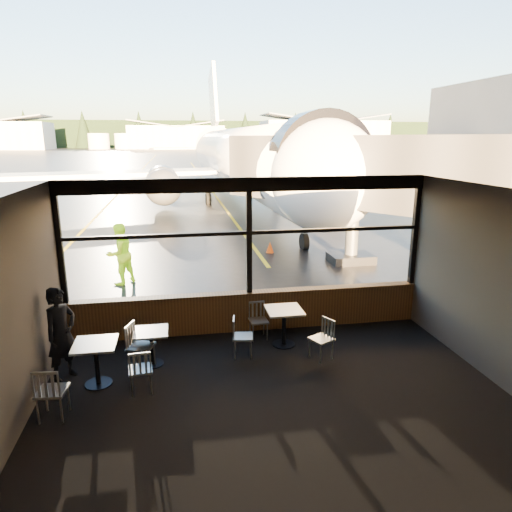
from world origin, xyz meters
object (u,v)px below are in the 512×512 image
object	(u,v)px
airliner	(245,117)
chair_left_s	(52,392)
cafe_table_mid	(152,348)
jet_bridge	(326,194)
cafe_table_near	(284,327)
chair_near_w	(243,337)
chair_mid_w	(141,347)
cafe_table_left	(97,364)
ground_crew	(120,254)
cone_nose	(270,247)
chair_mid_s	(140,370)
chair_near_n	(259,321)
passenger	(61,334)
chair_near_e	(321,339)

from	to	relation	value
airliner	chair_left_s	distance (m)	23.96
cafe_table_mid	airliner	bearing A→B (deg)	76.29
jet_bridge	cafe_table_near	size ratio (longest dim) A/B	13.55
chair_left_s	cafe_table_mid	bearing A→B (deg)	51.81
chair_near_w	chair_mid_w	size ratio (longest dim) A/B	0.89
cafe_table_left	ground_crew	distance (m)	6.06
ground_crew	cone_nose	world-z (taller)	ground_crew
chair_near_w	chair_mid_s	bearing A→B (deg)	-53.43
chair_near_n	passenger	distance (m)	4.00
cafe_table_mid	chair_mid_s	distance (m)	0.98
ground_crew	cone_nose	size ratio (longest dim) A/B	4.36
chair_near_w	chair_left_s	xyz separation A→B (m)	(-3.26, -1.57, 0.04)
jet_bridge	chair_near_e	xyz separation A→B (m)	(-2.41, -7.15, -2.00)
chair_mid_w	chair_near_n	bearing A→B (deg)	131.94
chair_mid_s	chair_mid_w	world-z (taller)	chair_mid_w
cafe_table_left	passenger	size ratio (longest dim) A/B	0.46
chair_near_w	chair_left_s	size ratio (longest dim) A/B	0.90
chair_mid_w	passenger	bearing A→B (deg)	-66.63
chair_near_w	cone_nose	distance (m)	8.69
airliner	chair_mid_s	size ratio (longest dim) A/B	43.83
cafe_table_left	chair_left_s	distance (m)	1.06
passenger	cone_nose	size ratio (longest dim) A/B	4.13
chair_mid_w	ground_crew	size ratio (longest dim) A/B	0.50
jet_bridge	chair_mid_w	size ratio (longest dim) A/B	11.86
chair_near_w	chair_mid_s	world-z (taller)	chair_mid_s
jet_bridge	passenger	distance (m)	10.27
cafe_table_near	chair_near_w	bearing A→B (deg)	-159.85
chair_near_n	cone_nose	distance (m)	7.83
chair_mid_s	chair_mid_w	size ratio (longest dim) A/B	0.89
chair_mid_s	chair_mid_w	xyz separation A→B (m)	(-0.04, 0.80, 0.05)
jet_bridge	cone_nose	size ratio (longest dim) A/B	26.05
cafe_table_near	chair_near_e	distance (m)	0.94
ground_crew	cafe_table_mid	bearing A→B (deg)	58.28
cafe_table_near	cafe_table_mid	xyz separation A→B (m)	(-2.74, -0.40, -0.05)
chair_near_w	chair_mid_s	size ratio (longest dim) A/B	1.00
cafe_table_mid	passenger	size ratio (longest dim) A/B	0.41
passenger	cafe_table_near	bearing A→B (deg)	-45.01
chair_near_w	chair_near_n	bearing A→B (deg)	157.71
chair_near_e	airliner	bearing A→B (deg)	-30.74
ground_crew	cafe_table_near	bearing A→B (deg)	84.00
cafe_table_near	chair_near_w	distance (m)	1.00
chair_near_w	jet_bridge	bearing A→B (deg)	158.66
ground_crew	chair_left_s	bearing A→B (deg)	43.80
chair_near_n	ground_crew	distance (m)	5.76
chair_mid_s	ground_crew	xyz separation A→B (m)	(-1.00, 6.40, 0.51)
chair_mid_w	chair_left_s	distance (m)	1.86
chair_near_n	passenger	bearing A→B (deg)	12.44
cafe_table_near	chair_near_n	world-z (taller)	same
cafe_table_left	chair_near_w	xyz separation A→B (m)	(2.73, 0.65, 0.01)
chair_near_w	chair_mid_w	world-z (taller)	chair_mid_w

